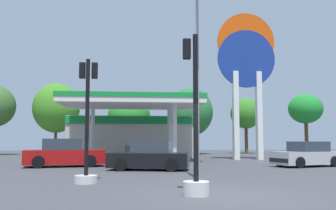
# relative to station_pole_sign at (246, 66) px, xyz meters

# --- Properties ---
(ground_plane) EXTENTS (90.00, 90.00, 0.00)m
(ground_plane) POSITION_rel_station_pole_sign_xyz_m (-6.30, -17.76, -7.17)
(ground_plane) COLOR #47474C
(ground_plane) RESTS_ON ground
(gas_station) EXTENTS (10.50, 12.72, 4.57)m
(gas_station) POSITION_rel_station_pole_sign_xyz_m (-8.81, 4.65, -5.06)
(gas_station) COLOR beige
(gas_station) RESTS_ON ground
(station_pole_sign) EXTENTS (4.49, 0.56, 11.35)m
(station_pole_sign) POSITION_rel_station_pole_sign_xyz_m (0.00, 0.00, 0.00)
(station_pole_sign) COLOR white
(station_pole_sign) RESTS_ON ground
(car_0) EXTENTS (4.26, 2.74, 1.42)m
(car_0) POSITION_rel_station_pole_sign_xyz_m (1.12, -7.35, -6.53)
(car_0) COLOR black
(car_0) RESTS_ON ground
(car_1) EXTENTS (4.66, 2.62, 1.58)m
(car_1) POSITION_rel_station_pole_sign_xyz_m (-12.58, -6.10, -6.46)
(car_1) COLOR black
(car_1) RESTS_ON ground
(car_3) EXTENTS (4.27, 2.50, 1.43)m
(car_3) POSITION_rel_station_pole_sign_xyz_m (-7.90, -9.00, -6.52)
(car_3) COLOR black
(car_3) RESTS_ON ground
(traffic_signal_0) EXTENTS (0.79, 0.79, 4.40)m
(traffic_signal_0) POSITION_rel_station_pole_sign_xyz_m (-10.37, -14.50, -5.67)
(traffic_signal_0) COLOR silver
(traffic_signal_0) RESTS_ON ground
(traffic_signal_1) EXTENTS (0.72, 0.72, 4.48)m
(traffic_signal_1) POSITION_rel_station_pole_sign_xyz_m (-7.06, -17.77, -5.99)
(traffic_signal_1) COLOR silver
(traffic_signal_1) RESTS_ON ground
(tree_1) EXTENTS (4.72, 4.72, 7.28)m
(tree_1) POSITION_rel_station_pole_sign_xyz_m (-16.48, 11.46, -2.43)
(tree_1) COLOR brown
(tree_1) RESTS_ON ground
(tree_2) EXTENTS (4.41, 4.41, 5.93)m
(tree_2) POSITION_rel_station_pole_sign_xyz_m (-9.06, 11.85, -3.12)
(tree_2) COLOR brown
(tree_2) RESTS_ON ground
(tree_3) EXTENTS (4.78, 4.78, 6.96)m
(tree_3) POSITION_rel_station_pole_sign_xyz_m (-2.61, 11.43, -2.76)
(tree_3) COLOR brown
(tree_3) RESTS_ON ground
(tree_4) EXTENTS (3.38, 3.38, 6.08)m
(tree_4) POSITION_rel_station_pole_sign_xyz_m (3.76, 12.52, -2.80)
(tree_4) COLOR brown
(tree_4) RESTS_ON ground
(tree_5) EXTENTS (3.74, 3.74, 6.56)m
(tree_5) POSITION_rel_station_pole_sign_xyz_m (10.44, 12.11, -2.28)
(tree_5) COLOR brown
(tree_5) RESTS_ON ground
(corner_streetlamp) EXTENTS (0.24, 1.48, 7.65)m
(corner_streetlamp) POSITION_rel_station_pole_sign_xyz_m (-6.26, -13.93, -2.63)
(corner_streetlamp) COLOR gray
(corner_streetlamp) RESTS_ON ground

